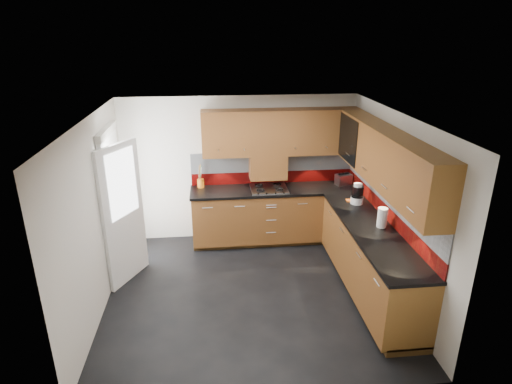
{
  "coord_description": "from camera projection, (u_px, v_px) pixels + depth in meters",
  "views": [
    {
      "loc": [
        -0.45,
        -4.94,
        3.37
      ],
      "look_at": [
        0.15,
        0.65,
        1.22
      ],
      "focal_mm": 30.0,
      "sensor_mm": 36.0,
      "label": 1
    }
  ],
  "objects": [
    {
      "name": "orange_cloth",
      "position": [
        351.0,
        200.0,
        6.45
      ],
      "size": [
        0.14,
        0.13,
        0.01
      ],
      "primitive_type": "cube",
      "rotation": [
        0.0,
        0.0,
        -0.12
      ],
      "color": "#CE5716",
      "rests_on": "countertop"
    },
    {
      "name": "upper_cabinets",
      "position": [
        331.0,
        145.0,
        6.03
      ],
      "size": [
        2.5,
        3.2,
        0.72
      ],
      "color": "brown",
      "rests_on": "room"
    },
    {
      "name": "back_door",
      "position": [
        119.0,
        207.0,
        5.99
      ],
      "size": [
        0.42,
        1.19,
        2.04
      ],
      "color": "white",
      "rests_on": "room"
    },
    {
      "name": "backsplash",
      "position": [
        329.0,
        183.0,
        6.39
      ],
      "size": [
        2.7,
        3.2,
        0.54
      ],
      "color": "maroon",
      "rests_on": "countertop"
    },
    {
      "name": "gas_hob",
      "position": [
        269.0,
        189.0,
        6.91
      ],
      "size": [
        0.59,
        0.52,
        0.05
      ],
      "color": "silver",
      "rests_on": "countertop"
    },
    {
      "name": "utensil_pot",
      "position": [
        201.0,
        182.0,
        6.98
      ],
      "size": [
        0.11,
        0.11,
        0.4
      ],
      "color": "orange",
      "rests_on": "countertop"
    },
    {
      "name": "room",
      "position": [
        250.0,
        190.0,
        5.3
      ],
      "size": [
        4.0,
        3.8,
        2.64
      ],
      "color": "black"
    },
    {
      "name": "base_cabinets",
      "position": [
        316.0,
        236.0,
        6.45
      ],
      "size": [
        2.7,
        3.2,
        0.95
      ],
      "color": "brown",
      "rests_on": "room"
    },
    {
      "name": "paper_towel",
      "position": [
        382.0,
        218.0,
        5.56
      ],
      "size": [
        0.13,
        0.13,
        0.26
      ],
      "primitive_type": "cylinder",
      "rotation": [
        0.0,
        0.0,
        0.06
      ],
      "color": "white",
      "rests_on": "countertop"
    },
    {
      "name": "glass_cabinet",
      "position": [
        358.0,
        137.0,
        6.33
      ],
      "size": [
        0.32,
        0.8,
        0.66
      ],
      "color": "black",
      "rests_on": "room"
    },
    {
      "name": "food_processor",
      "position": [
        357.0,
        194.0,
        6.31
      ],
      "size": [
        0.19,
        0.19,
        0.31
      ],
      "color": "white",
      "rests_on": "countertop"
    },
    {
      "name": "countertop",
      "position": [
        317.0,
        207.0,
        6.27
      ],
      "size": [
        2.72,
        3.22,
        0.04
      ],
      "color": "black",
      "rests_on": "base_cabinets"
    },
    {
      "name": "toaster",
      "position": [
        344.0,
        179.0,
        7.1
      ],
      "size": [
        0.29,
        0.22,
        0.19
      ],
      "color": "silver",
      "rests_on": "countertop"
    },
    {
      "name": "extractor_hood",
      "position": [
        268.0,
        166.0,
        6.94
      ],
      "size": [
        0.6,
        0.33,
        0.4
      ],
      "primitive_type": "cube",
      "color": "brown",
      "rests_on": "room"
    }
  ]
}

